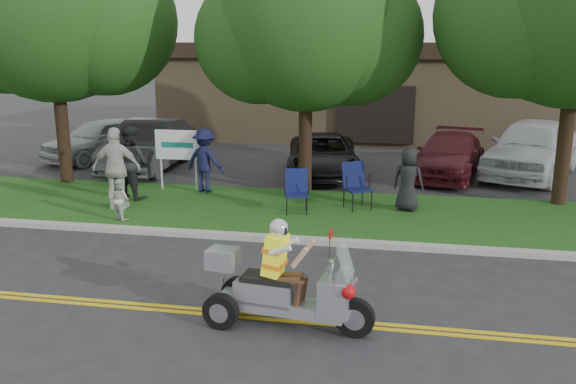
% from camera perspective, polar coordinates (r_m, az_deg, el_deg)
% --- Properties ---
extents(ground, '(120.00, 120.00, 0.00)m').
position_cam_1_polar(ground, '(10.20, -7.74, -9.82)').
color(ground, '#28282B').
rests_on(ground, ground).
extents(centerline_near, '(60.00, 0.10, 0.01)m').
position_cam_1_polar(centerline_near, '(9.70, -8.83, -11.13)').
color(centerline_near, gold).
rests_on(centerline_near, ground).
extents(centerline_far, '(60.00, 0.10, 0.01)m').
position_cam_1_polar(centerline_far, '(9.83, -8.52, -10.75)').
color(centerline_far, gold).
rests_on(centerline_far, ground).
extents(curb, '(60.00, 0.25, 0.12)m').
position_cam_1_polar(curb, '(12.91, -3.52, -4.23)').
color(curb, '#A8A89E').
rests_on(curb, ground).
extents(grass_verge, '(60.00, 4.00, 0.10)m').
position_cam_1_polar(grass_verge, '(14.91, -1.52, -1.71)').
color(grass_verge, '#224713').
rests_on(grass_verge, ground).
extents(commercial_building, '(18.00, 8.20, 4.00)m').
position_cam_1_polar(commercial_building, '(27.90, 8.60, 9.60)').
color(commercial_building, '#9E7F5B').
rests_on(commercial_building, ground).
extents(tree_left, '(6.62, 5.40, 7.78)m').
position_cam_1_polar(tree_left, '(18.49, -21.00, 15.47)').
color(tree_left, '#332114').
rests_on(tree_left, ground).
extents(tree_mid, '(5.88, 4.80, 7.05)m').
position_cam_1_polar(tree_mid, '(16.25, 1.92, 15.21)').
color(tree_mid, '#332114').
rests_on(tree_mid, ground).
extents(business_sign, '(1.25, 0.06, 1.75)m').
position_cam_1_polar(business_sign, '(16.77, -10.28, 4.06)').
color(business_sign, silver).
rests_on(business_sign, ground).
extents(trike_scooter, '(2.52, 0.91, 1.65)m').
position_cam_1_polar(trike_scooter, '(8.97, -0.64, -9.12)').
color(trike_scooter, black).
rests_on(trike_scooter, ground).
extents(lawn_chair_a, '(0.63, 0.65, 1.02)m').
position_cam_1_polar(lawn_chair_a, '(14.48, 0.81, 0.38)').
color(lawn_chair_a, black).
rests_on(lawn_chair_a, grass_verge).
extents(lawn_chair_b, '(0.82, 0.83, 1.12)m').
position_cam_1_polar(lawn_chair_b, '(14.90, 6.33, 0.90)').
color(lawn_chair_b, black).
rests_on(lawn_chair_b, grass_verge).
extents(spectator_adult_mid, '(1.14, 1.03, 1.90)m').
position_cam_1_polar(spectator_adult_mid, '(16.17, -14.48, 2.74)').
color(spectator_adult_mid, black).
rests_on(spectator_adult_mid, grass_verge).
extents(spectator_adult_right, '(1.22, 0.63, 1.99)m').
position_cam_1_polar(spectator_adult_right, '(15.21, -15.73, 2.14)').
color(spectator_adult_right, beige).
rests_on(spectator_adult_right, grass_verge).
extents(spectator_chair_a, '(1.23, 0.91, 1.71)m').
position_cam_1_polar(spectator_chair_a, '(16.51, -7.77, 2.95)').
color(spectator_chair_a, '#15173A').
rests_on(spectator_chair_a, grass_verge).
extents(spectator_chair_b, '(0.85, 0.68, 1.52)m').
position_cam_1_polar(spectator_chair_b, '(14.81, 11.19, 1.15)').
color(spectator_chair_b, black).
rests_on(spectator_chair_b, grass_verge).
extents(child_right, '(0.57, 0.52, 0.95)m').
position_cam_1_polar(child_right, '(14.38, -15.45, -0.65)').
color(child_right, silver).
rests_on(child_right, grass_verge).
extents(parked_car_far_left, '(3.28, 4.60, 1.45)m').
position_cam_1_polar(parked_car_far_left, '(22.44, -17.10, 4.78)').
color(parked_car_far_left, '#ACAFB3').
rests_on(parked_car_far_left, ground).
extents(parked_car_left, '(1.88, 4.90, 1.59)m').
position_cam_1_polar(parked_car_left, '(20.18, -12.91, 4.27)').
color(parked_car_left, '#2E2E31').
rests_on(parked_car_left, ground).
extents(parked_car_mid, '(2.76, 4.82, 1.26)m').
position_cam_1_polar(parked_car_mid, '(18.89, 3.27, 3.44)').
color(parked_car_mid, black).
rests_on(parked_car_mid, ground).
extents(parked_car_right, '(2.76, 4.74, 1.29)m').
position_cam_1_polar(parked_car_right, '(19.47, 14.80, 3.35)').
color(parked_car_right, '#491118').
rests_on(parked_car_right, ground).
extents(parked_car_far_right, '(4.01, 5.65, 1.79)m').
position_cam_1_polar(parked_car_far_right, '(20.19, 21.87, 3.89)').
color(parked_car_far_right, silver).
rests_on(parked_car_far_right, ground).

